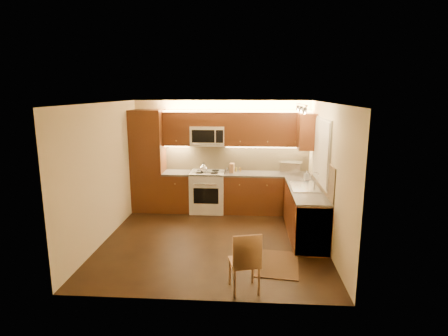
# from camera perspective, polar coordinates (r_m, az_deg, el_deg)

# --- Properties ---
(floor) EXTENTS (4.00, 4.00, 0.01)m
(floor) POSITION_cam_1_polar(r_m,az_deg,el_deg) (6.89, -1.58, -11.16)
(floor) COLOR black
(floor) RESTS_ON ground
(ceiling) EXTENTS (4.00, 4.00, 0.01)m
(ceiling) POSITION_cam_1_polar(r_m,az_deg,el_deg) (6.35, -1.71, 10.10)
(ceiling) COLOR beige
(ceiling) RESTS_ON ground
(wall_back) EXTENTS (4.00, 0.01, 2.50)m
(wall_back) POSITION_cam_1_polar(r_m,az_deg,el_deg) (8.46, -0.36, 2.02)
(wall_back) COLOR beige
(wall_back) RESTS_ON ground
(wall_front) EXTENTS (4.00, 0.01, 2.50)m
(wall_front) POSITION_cam_1_polar(r_m,az_deg,el_deg) (4.59, -4.03, -6.50)
(wall_front) COLOR beige
(wall_front) RESTS_ON ground
(wall_left) EXTENTS (0.01, 4.00, 2.50)m
(wall_left) POSITION_cam_1_polar(r_m,az_deg,el_deg) (6.98, -18.21, -0.68)
(wall_left) COLOR beige
(wall_left) RESTS_ON ground
(wall_right) EXTENTS (0.01, 4.00, 2.50)m
(wall_right) POSITION_cam_1_polar(r_m,az_deg,el_deg) (6.63, 15.85, -1.19)
(wall_right) COLOR beige
(wall_right) RESTS_ON ground
(pantry) EXTENTS (0.70, 0.60, 2.30)m
(pantry) POSITION_cam_1_polar(r_m,az_deg,el_deg) (8.47, -11.71, 1.10)
(pantry) COLOR #4D2010
(pantry) RESTS_ON floor
(base_cab_back_left) EXTENTS (0.62, 0.60, 0.86)m
(base_cab_back_left) POSITION_cam_1_polar(r_m,az_deg,el_deg) (8.48, -7.20, -3.73)
(base_cab_back_left) COLOR #4D2010
(base_cab_back_left) RESTS_ON floor
(counter_back_left) EXTENTS (0.62, 0.60, 0.04)m
(counter_back_left) POSITION_cam_1_polar(r_m,az_deg,el_deg) (8.37, -7.28, -0.76)
(counter_back_left) COLOR #3B3835
(counter_back_left) RESTS_ON base_cab_back_left
(base_cab_back_right) EXTENTS (1.92, 0.60, 0.86)m
(base_cab_back_right) POSITION_cam_1_polar(r_m,az_deg,el_deg) (8.34, 6.66, -3.99)
(base_cab_back_right) COLOR #4D2010
(base_cab_back_right) RESTS_ON floor
(counter_back_right) EXTENTS (1.92, 0.60, 0.04)m
(counter_back_right) POSITION_cam_1_polar(r_m,az_deg,el_deg) (8.23, 6.74, -0.97)
(counter_back_right) COLOR #3B3835
(counter_back_right) RESTS_ON base_cab_back_right
(base_cab_right) EXTENTS (0.60, 2.00, 0.86)m
(base_cab_right) POSITION_cam_1_polar(r_m,az_deg,el_deg) (7.17, 12.47, -6.85)
(base_cab_right) COLOR #4D2010
(base_cab_right) RESTS_ON floor
(counter_right) EXTENTS (0.60, 2.00, 0.04)m
(counter_right) POSITION_cam_1_polar(r_m,az_deg,el_deg) (7.04, 12.63, -3.37)
(counter_right) COLOR #3B3835
(counter_right) RESTS_ON base_cab_right
(dishwasher) EXTENTS (0.58, 0.60, 0.84)m
(dishwasher) POSITION_cam_1_polar(r_m,az_deg,el_deg) (6.52, 13.37, -8.80)
(dishwasher) COLOR silver
(dishwasher) RESTS_ON floor
(backsplash_back) EXTENTS (3.30, 0.02, 0.60)m
(backsplash_back) POSITION_cam_1_polar(r_m,az_deg,el_deg) (8.44, 2.01, 1.65)
(backsplash_back) COLOR tan
(backsplash_back) RESTS_ON wall_back
(backsplash_right) EXTENTS (0.02, 2.00, 0.60)m
(backsplash_right) POSITION_cam_1_polar(r_m,az_deg,el_deg) (7.02, 15.09, -0.86)
(backsplash_right) COLOR tan
(backsplash_right) RESTS_ON wall_right
(upper_cab_back_left) EXTENTS (0.62, 0.35, 0.75)m
(upper_cab_back_left) POSITION_cam_1_polar(r_m,az_deg,el_deg) (8.34, -7.29, 6.12)
(upper_cab_back_left) COLOR #4D2010
(upper_cab_back_left) RESTS_ON wall_back
(upper_cab_back_right) EXTENTS (1.92, 0.35, 0.75)m
(upper_cab_back_right) POSITION_cam_1_polar(r_m,az_deg,el_deg) (8.19, 6.86, 6.03)
(upper_cab_back_right) COLOR #4D2010
(upper_cab_back_right) RESTS_ON wall_back
(upper_cab_bridge) EXTENTS (0.76, 0.35, 0.31)m
(upper_cab_bridge) POSITION_cam_1_polar(r_m,az_deg,el_deg) (8.21, -2.56, 7.65)
(upper_cab_bridge) COLOR #4D2010
(upper_cab_bridge) RESTS_ON wall_back
(upper_cab_right_corner) EXTENTS (0.35, 0.50, 0.75)m
(upper_cab_right_corner) POSITION_cam_1_polar(r_m,az_deg,el_deg) (7.85, 12.77, 5.57)
(upper_cab_right_corner) COLOR #4D2010
(upper_cab_right_corner) RESTS_ON wall_right
(stove) EXTENTS (0.76, 0.65, 0.92)m
(stove) POSITION_cam_1_polar(r_m,az_deg,el_deg) (8.35, -2.57, -3.69)
(stove) COLOR silver
(stove) RESTS_ON floor
(microwave) EXTENTS (0.76, 0.38, 0.44)m
(microwave) POSITION_cam_1_polar(r_m,az_deg,el_deg) (8.23, -2.55, 5.04)
(microwave) COLOR silver
(microwave) RESTS_ON wall_back
(window_frame) EXTENTS (0.03, 1.44, 1.24)m
(window_frame) POSITION_cam_1_polar(r_m,az_deg,el_deg) (7.09, 14.99, 2.57)
(window_frame) COLOR silver
(window_frame) RESTS_ON wall_right
(window_blinds) EXTENTS (0.02, 1.36, 1.16)m
(window_blinds) POSITION_cam_1_polar(r_m,az_deg,el_deg) (7.08, 14.83, 2.57)
(window_blinds) COLOR silver
(window_blinds) RESTS_ON wall_right
(sink) EXTENTS (0.52, 0.86, 0.15)m
(sink) POSITION_cam_1_polar(r_m,az_deg,el_deg) (7.16, 12.48, -2.32)
(sink) COLOR silver
(sink) RESTS_ON counter_right
(faucet) EXTENTS (0.20, 0.04, 0.30)m
(faucet) POSITION_cam_1_polar(r_m,az_deg,el_deg) (7.17, 13.93, -1.75)
(faucet) COLOR silver
(faucet) RESTS_ON counter_right
(track_light_bar) EXTENTS (0.04, 1.20, 0.03)m
(track_light_bar) POSITION_cam_1_polar(r_m,az_deg,el_deg) (6.78, 11.96, 9.62)
(track_light_bar) COLOR silver
(track_light_bar) RESTS_ON ceiling
(kettle) EXTENTS (0.21, 0.21, 0.23)m
(kettle) POSITION_cam_1_polar(r_m,az_deg,el_deg) (8.15, -3.21, 0.07)
(kettle) COLOR silver
(kettle) RESTS_ON stove
(toaster_oven) EXTENTS (0.51, 0.44, 0.26)m
(toaster_oven) POSITION_cam_1_polar(r_m,az_deg,el_deg) (8.28, 10.41, 0.06)
(toaster_oven) COLOR silver
(toaster_oven) RESTS_ON counter_back_right
(knife_block) EXTENTS (0.11, 0.16, 0.21)m
(knife_block) POSITION_cam_1_polar(r_m,az_deg,el_deg) (8.23, 1.24, 0.01)
(knife_block) COLOR #9F6F47
(knife_block) RESTS_ON counter_back_right
(spice_jar_a) EXTENTS (0.05, 0.05, 0.10)m
(spice_jar_a) POSITION_cam_1_polar(r_m,az_deg,el_deg) (8.44, 1.74, -0.07)
(spice_jar_a) COLOR silver
(spice_jar_a) RESTS_ON counter_back_right
(spice_jar_b) EXTENTS (0.05, 0.05, 0.09)m
(spice_jar_b) POSITION_cam_1_polar(r_m,az_deg,el_deg) (8.36, 2.56, -0.24)
(spice_jar_b) COLOR brown
(spice_jar_b) RESTS_ON counter_back_right
(spice_jar_c) EXTENTS (0.05, 0.05, 0.09)m
(spice_jar_c) POSITION_cam_1_polar(r_m,az_deg,el_deg) (8.36, 0.53, -0.23)
(spice_jar_c) COLOR silver
(spice_jar_c) RESTS_ON counter_back_right
(spice_jar_d) EXTENTS (0.06, 0.06, 0.09)m
(spice_jar_d) POSITION_cam_1_polar(r_m,az_deg,el_deg) (8.37, 1.91, -0.22)
(spice_jar_d) COLOR olive
(spice_jar_d) RESTS_ON counter_back_right
(soap_bottle) EXTENTS (0.11, 0.11, 0.19)m
(soap_bottle) POSITION_cam_1_polar(r_m,az_deg,el_deg) (7.72, 12.74, -1.14)
(soap_bottle) COLOR #B6B6BB
(soap_bottle) RESTS_ON counter_right
(rug) EXTENTS (0.76, 1.05, 0.01)m
(rug) POSITION_cam_1_polar(r_m,az_deg,el_deg) (6.06, 8.34, -14.57)
(rug) COLOR black
(rug) RESTS_ON floor
(dining_chair) EXTENTS (0.47, 0.47, 0.87)m
(dining_chair) POSITION_cam_1_polar(r_m,az_deg,el_deg) (5.14, 3.17, -14.22)
(dining_chair) COLOR #9F6F47
(dining_chair) RESTS_ON floor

